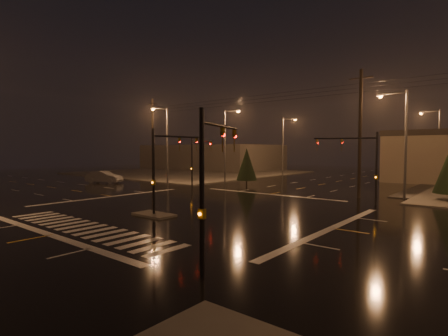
% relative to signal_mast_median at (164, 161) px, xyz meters
% --- Properties ---
extents(ground, '(140.00, 140.00, 0.00)m').
position_rel_signal_mast_median_xyz_m(ground, '(-0.00, 3.07, -3.75)').
color(ground, black).
rests_on(ground, ground).
extents(sidewalk_nw, '(36.00, 36.00, 0.12)m').
position_rel_signal_mast_median_xyz_m(sidewalk_nw, '(-30.00, 33.07, -3.69)').
color(sidewalk_nw, '#4A4742').
rests_on(sidewalk_nw, ground).
extents(median_island, '(3.00, 1.60, 0.15)m').
position_rel_signal_mast_median_xyz_m(median_island, '(-0.00, -0.93, -3.68)').
color(median_island, '#4A4742').
rests_on(median_island, ground).
extents(crosswalk, '(15.00, 2.60, 0.01)m').
position_rel_signal_mast_median_xyz_m(crosswalk, '(-0.00, -5.93, -3.75)').
color(crosswalk, beige).
rests_on(crosswalk, ground).
extents(stop_bar_near, '(16.00, 0.50, 0.01)m').
position_rel_signal_mast_median_xyz_m(stop_bar_near, '(-0.00, -7.93, -3.75)').
color(stop_bar_near, beige).
rests_on(stop_bar_near, ground).
extents(stop_bar_far, '(16.00, 0.50, 0.01)m').
position_rel_signal_mast_median_xyz_m(stop_bar_far, '(-0.00, 14.07, -3.75)').
color(stop_bar_far, beige).
rests_on(stop_bar_far, ground).
extents(commercial_block, '(30.00, 18.00, 5.60)m').
position_rel_signal_mast_median_xyz_m(commercial_block, '(-35.00, 45.07, -0.95)').
color(commercial_block, '#45403C').
rests_on(commercial_block, ground).
extents(signal_mast_median, '(0.25, 4.59, 6.00)m').
position_rel_signal_mast_median_xyz_m(signal_mast_median, '(0.00, 0.00, 0.00)').
color(signal_mast_median, black).
rests_on(signal_mast_median, ground).
extents(signal_mast_ne, '(4.84, 1.86, 6.00)m').
position_rel_signal_mast_median_xyz_m(signal_mast_ne, '(9.50, 13.21, 0.04)').
color(signal_mast_ne, black).
rests_on(signal_mast_ne, ground).
extents(signal_mast_nw, '(4.84, 1.86, 6.00)m').
position_rel_signal_mast_median_xyz_m(signal_mast_nw, '(-9.50, 13.21, 0.04)').
color(signal_mast_nw, black).
rests_on(signal_mast_nw, ground).
extents(signal_mast_se, '(1.55, 3.87, 6.00)m').
position_rel_signal_mast_median_xyz_m(signal_mast_se, '(10.23, -6.68, -0.04)').
color(signal_mast_se, black).
rests_on(signal_mast_se, ground).
extents(streetlight_1, '(2.77, 0.32, 10.00)m').
position_rel_signal_mast_median_xyz_m(streetlight_1, '(-11.18, 21.07, 2.05)').
color(streetlight_1, '#38383A').
rests_on(streetlight_1, ground).
extents(streetlight_2, '(2.77, 0.32, 10.00)m').
position_rel_signal_mast_median_xyz_m(streetlight_2, '(-11.18, 37.07, 2.05)').
color(streetlight_2, '#38383A').
rests_on(streetlight_2, ground).
extents(streetlight_3, '(2.77, 0.32, 10.00)m').
position_rel_signal_mast_median_xyz_m(streetlight_3, '(11.18, 19.07, 2.05)').
color(streetlight_3, '#38383A').
rests_on(streetlight_3, ground).
extents(streetlight_4, '(2.77, 0.32, 10.00)m').
position_rel_signal_mast_median_xyz_m(streetlight_4, '(11.18, 39.07, 2.05)').
color(streetlight_4, '#38383A').
rests_on(streetlight_4, ground).
extents(streetlight_5, '(0.32, 2.77, 10.00)m').
position_rel_signal_mast_median_xyz_m(streetlight_5, '(-16.00, 14.26, 2.05)').
color(streetlight_5, '#38383A').
rests_on(streetlight_5, ground).
extents(utility_pole_0, '(2.20, 0.32, 12.00)m').
position_rel_signal_mast_median_xyz_m(utility_pole_0, '(-22.00, 17.07, 2.38)').
color(utility_pole_0, black).
rests_on(utility_pole_0, ground).
extents(utility_pole_1, '(2.20, 0.32, 12.00)m').
position_rel_signal_mast_median_xyz_m(utility_pole_1, '(8.00, 17.07, 2.38)').
color(utility_pole_1, black).
rests_on(utility_pole_1, ground).
extents(conifer_3, '(2.60, 2.60, 4.76)m').
position_rel_signal_mast_median_xyz_m(conifer_3, '(-6.72, 19.54, -1.02)').
color(conifer_3, black).
rests_on(conifer_3, ground).
extents(car_crossing, '(5.25, 3.59, 1.64)m').
position_rel_signal_mast_median_xyz_m(car_crossing, '(-23.87, 10.15, -2.93)').
color(car_crossing, slate).
rests_on(car_crossing, ground).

